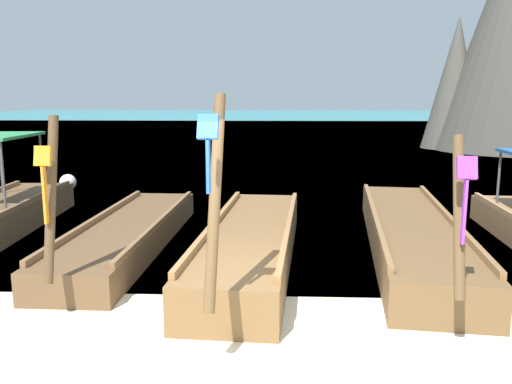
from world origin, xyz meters
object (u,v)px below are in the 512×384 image
at_px(longtail_boat_orange_ribbon, 129,234).
at_px(longtail_boat_violet_ribbon, 410,234).
at_px(longtail_boat_blue_ribbon, 251,244).
at_px(mooring_buoy_near, 68,182).

xyz_separation_m(longtail_boat_orange_ribbon, longtail_boat_violet_ribbon, (5.14, 0.03, 0.05)).
bearing_deg(longtail_boat_orange_ribbon, longtail_boat_blue_ribbon, -18.95).
height_order(longtail_boat_blue_ribbon, longtail_boat_violet_ribbon, longtail_boat_blue_ribbon).
bearing_deg(longtail_boat_orange_ribbon, mooring_buoy_near, 121.14).
relative_size(longtail_boat_orange_ribbon, longtail_boat_violet_ribbon, 0.84).
distance_m(longtail_boat_violet_ribbon, mooring_buoy_near, 10.46).
relative_size(longtail_boat_blue_ribbon, longtail_boat_violet_ribbon, 0.89).
bearing_deg(mooring_buoy_near, longtail_boat_blue_ribbon, -48.69).
bearing_deg(longtail_boat_violet_ribbon, mooring_buoy_near, 146.11).
bearing_deg(longtail_boat_blue_ribbon, longtail_boat_orange_ribbon, 161.05).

